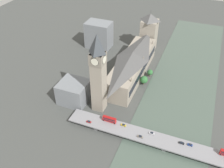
{
  "coord_description": "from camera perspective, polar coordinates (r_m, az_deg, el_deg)",
  "views": [
    {
      "loc": [
        -47.88,
        207.81,
        158.43
      ],
      "look_at": [
        20.03,
        38.61,
        19.79
      ],
      "focal_mm": 40.0,
      "sensor_mm": 36.0,
      "label": 1
    }
  ],
  "objects": [
    {
      "name": "ground_plane",
      "position": [
        265.67,
        7.13,
        0.31
      ],
      "size": [
        600.0,
        600.0,
        0.0
      ],
      "primitive_type": "plane",
      "color": "#424442"
    },
    {
      "name": "river_water",
      "position": [
        261.36,
        15.44,
        -1.61
      ],
      "size": [
        66.86,
        360.0,
        0.3
      ],
      "primitive_type": "cube",
      "color": "#47564C",
      "rests_on": "ground_plane"
    },
    {
      "name": "parliament_hall",
      "position": [
        266.9,
        4.66,
        4.54
      ],
      "size": [
        25.29,
        102.36,
        29.68
      ],
      "color": "gray",
      "rests_on": "ground_plane"
    },
    {
      "name": "clock_tower",
      "position": [
        208.99,
        -3.17,
        2.7
      ],
      "size": [
        12.04,
        12.04,
        75.19
      ],
      "color": "gray",
      "rests_on": "ground_plane"
    },
    {
      "name": "victoria_tower",
      "position": [
        317.55,
        8.44,
        11.69
      ],
      "size": [
        18.77,
        18.77,
        50.92
      ],
      "color": "gray",
      "rests_on": "ground_plane"
    },
    {
      "name": "road_bridge",
      "position": [
        205.08,
        12.18,
        -12.93
      ],
      "size": [
        165.72,
        15.05,
        4.5
      ],
      "color": "slate",
      "rests_on": "ground_plane"
    },
    {
      "name": "double_decker_bus_lead",
      "position": [
        212.66,
        -0.6,
        -8.06
      ],
      "size": [
        11.92,
        2.49,
        5.01
      ],
      "color": "red",
      "rests_on": "road_bridge"
    },
    {
      "name": "car_northbound_lead",
      "position": [
        211.14,
        2.63,
        -9.35
      ],
      "size": [
        4.4,
        1.91,
        1.3
      ],
      "color": "gold",
      "rests_on": "road_bridge"
    },
    {
      "name": "car_northbound_tail",
      "position": [
        205.68,
        15.61,
        -12.84
      ],
      "size": [
        4.19,
        1.83,
        1.3
      ],
      "color": "black",
      "rests_on": "road_bridge"
    },
    {
      "name": "car_southbound_lead",
      "position": [
        206.22,
        17.41,
        -13.12
      ],
      "size": [
        3.85,
        1.86,
        1.35
      ],
      "color": "navy",
      "rests_on": "road_bridge"
    },
    {
      "name": "car_southbound_mid",
      "position": [
        203.84,
        6.45,
        -11.83
      ],
      "size": [
        4.67,
        1.88,
        1.34
      ],
      "color": "slate",
      "rests_on": "road_bridge"
    },
    {
      "name": "car_southbound_tail",
      "position": [
        207.29,
        9.06,
        -11.04
      ],
      "size": [
        4.34,
        1.82,
        1.46
      ],
      "color": "silver",
      "rests_on": "road_bridge"
    },
    {
      "name": "car_southbound_extra",
      "position": [
        214.43,
        -5.32,
        -8.58
      ],
      "size": [
        4.16,
        1.81,
        1.39
      ],
      "color": "maroon",
      "rests_on": "road_bridge"
    },
    {
      "name": "city_block_west",
      "position": [
        323.24,
        -3.03,
        11.16
      ],
      "size": [
        31.3,
        21.97,
        33.13
      ],
      "color": "slate",
      "rests_on": "ground_plane"
    },
    {
      "name": "city_block_center",
      "position": [
        237.68,
        -8.69,
        -1.8
      ],
      "size": [
        26.39,
        24.68,
        20.72
      ],
      "color": "slate",
      "rests_on": "ground_plane"
    },
    {
      "name": "tree_embankment_near",
      "position": [
        272.43,
        8.68,
        2.65
      ],
      "size": [
        6.09,
        6.09,
        8.7
      ],
      "color": "brown",
      "rests_on": "ground_plane"
    },
    {
      "name": "tree_embankment_mid",
      "position": [
        259.16,
        7.31,
        0.99
      ],
      "size": [
        7.97,
        7.97,
        10.42
      ],
      "color": "brown",
      "rests_on": "ground_plane"
    }
  ]
}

